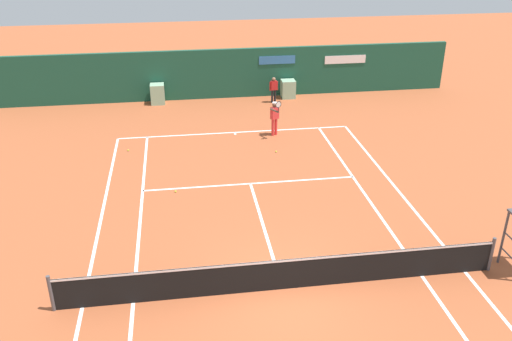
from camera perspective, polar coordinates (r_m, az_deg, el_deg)
The scene contains 8 objects.
ground_plane at distance 15.73m, azimuth 2.38°, elevation -10.92°, with size 80.00×80.00×0.01m.
tennis_net at distance 14.97m, azimuth 2.82°, elevation -10.65°, with size 12.10×0.10×1.07m.
sponsor_back_wall at distance 30.01m, azimuth -3.40°, elevation 9.92°, with size 25.00×1.02×2.66m.
player_on_baseline at distance 24.78m, azimuth 1.97°, elevation 5.74°, with size 0.47×0.83×1.81m.
ball_kid_centre_post at distance 29.30m, azimuth 1.85°, elevation 8.57°, with size 0.46×0.22×1.38m.
tennis_ball_mid_court at distance 20.22m, azimuth -8.37°, elevation -2.17°, with size 0.07×0.07×0.07m, color #CCE033.
tennis_ball_by_sideline at distance 23.30m, azimuth 2.11°, elevation 1.98°, with size 0.07×0.07×0.07m, color #CCE033.
tennis_ball_near_service_line at distance 24.05m, azimuth -13.16°, elevation 2.07°, with size 0.07×0.07×0.07m, color #CCE033.
Camera 1 is at (-2.48, -11.83, 9.35)m, focal length 38.44 mm.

